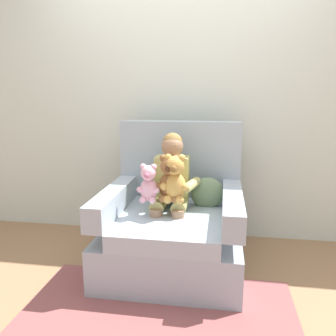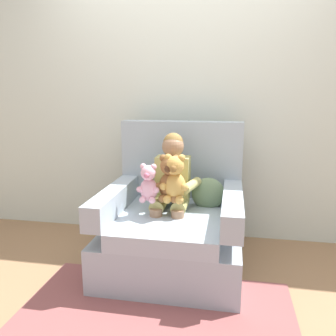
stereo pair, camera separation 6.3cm
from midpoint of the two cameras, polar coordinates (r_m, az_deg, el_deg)
The scene contains 9 objects.
ground_plane at distance 2.79m, azimuth 1.41°, elevation -16.05°, with size 8.00×8.00×0.00m, color #936D4C.
back_wall at distance 3.19m, azimuth 3.72°, elevation 11.81°, with size 6.00×0.10×2.60m, color silver.
floor_rug at distance 2.13m, azimuth -2.40°, elevation -25.98°, with size 1.68×1.37×0.01m, color #8C4C4C.
armchair at distance 2.71m, azimuth 1.65°, elevation -9.40°, with size 1.02×1.03×1.10m.
seated_child at distance 2.64m, azimuth 1.26°, elevation -2.29°, with size 0.45×0.39×0.82m.
plush_honey at distance 2.46m, azimuth 1.83°, elevation -1.97°, with size 0.21×0.17×0.35m.
plush_pink at distance 2.47m, azimuth -2.52°, elevation -2.68°, with size 0.17×0.14×0.28m.
plush_brown at distance 2.48m, azimuth 0.98°, elevation -1.93°, with size 0.20×0.16×0.34m.
throw_pillow at distance 2.74m, azimuth 7.31°, elevation -4.26°, with size 0.26×0.12×0.26m, color slate.
Camera 2 is at (0.42, -2.42, 1.33)m, focal length 36.80 mm.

